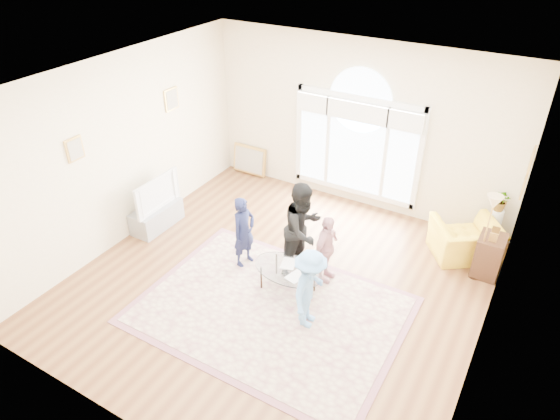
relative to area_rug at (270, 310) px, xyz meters
The scene contains 17 objects.
ground 0.61m from the area_rug, 111.38° to the left, with size 6.00×6.00×0.00m, color brown.
room_shell 3.75m from the area_rug, 93.60° to the left, with size 6.00×6.00×6.00m.
area_rug is the anchor object (origin of this frame).
rug_border 0.00m from the area_rug, 45.00° to the left, with size 3.80×2.80×0.01m, color #84515E.
tv_console 3.10m from the area_rug, 163.67° to the left, with size 0.45×1.00×0.42m, color gray.
television 3.17m from the area_rug, 163.63° to the left, with size 0.17×1.06×0.61m.
coffee_table 0.65m from the area_rug, 90.18° to the left, with size 1.18×0.81×0.54m.
armchair 3.51m from the area_rug, 52.43° to the left, with size 1.01×0.89×0.66m, color yellow.
side_cabinet 3.60m from the area_rug, 44.43° to the left, with size 0.40×0.50×0.70m, color black.
floor_lamp 3.61m from the area_rug, 43.64° to the left, with size 0.29×0.29×1.51m.
plant_pedestal 4.21m from the area_rug, 53.87° to the left, with size 0.20×0.20×0.70m, color white.
potted_plant 4.29m from the area_rug, 53.87° to the left, with size 0.36×0.31×0.40m, color #33722D.
leaning_picture 4.35m from the area_rug, 127.11° to the left, with size 0.80×0.05×0.62m, color tan.
child_navy 1.37m from the area_rug, 141.38° to the left, with size 0.45×0.29×1.22m, color #15193A.
child_black 1.33m from the area_rug, 91.78° to the left, with size 0.78×0.61×1.60m, color black.
child_pink 1.26m from the area_rug, 70.45° to the left, with size 0.67×0.28×1.15m, color #CC8F99.
child_blue 0.88m from the area_rug, ahead, with size 0.80×0.46×1.24m, color #5F95D7.
Camera 1 is at (3.10, -5.23, 5.17)m, focal length 32.00 mm.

